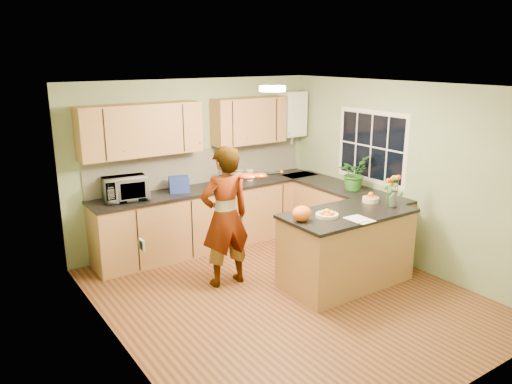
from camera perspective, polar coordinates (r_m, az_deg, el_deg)
floor at (r=6.20m, az=3.35°, el=-11.79°), size 4.50×4.50×0.00m
ceiling at (r=5.52m, az=3.76°, el=11.96°), size 4.00×4.50×0.02m
wall_back at (r=7.59m, az=-6.89°, el=3.28°), size 4.00×0.02×2.50m
wall_front at (r=4.28m, az=22.37°, el=-7.46°), size 4.00×0.02×2.50m
wall_left at (r=4.83m, az=-15.66°, el=-4.26°), size 0.02×4.50×2.50m
wall_right at (r=7.10m, az=16.45°, el=1.92°), size 0.02×4.50×2.50m
back_counter at (r=7.58m, az=-4.98°, el=-2.78°), size 3.64×0.62×0.94m
right_counter at (r=7.65m, az=9.68°, el=-2.78°), size 0.62×2.24×0.94m
splashback at (r=7.63m, az=-6.15°, el=2.99°), size 3.60×0.02×0.52m
upper_cabinets at (r=7.26m, az=-7.66°, el=7.52°), size 3.20×0.34×0.70m
boiler at (r=8.26m, az=4.14°, el=8.89°), size 0.40×0.30×0.86m
window_right at (r=7.42m, az=13.04°, el=5.08°), size 0.01×1.30×1.05m
light_switch at (r=4.29m, az=-12.90°, el=-5.90°), size 0.02×0.09×0.09m
ceiling_lamp at (r=5.76m, az=1.89°, el=11.74°), size 0.30×0.30×0.07m
peninsula_island at (r=6.42m, az=10.28°, el=-6.30°), size 1.67×0.85×0.96m
fruit_dish at (r=6.02m, az=8.12°, el=-2.48°), size 0.27×0.27×0.09m
orange_bowl at (r=6.73m, az=12.97°, el=-0.67°), size 0.22×0.22×0.13m
flower_vase at (r=6.49m, az=15.52°, el=0.87°), size 0.25×0.25×0.46m
orange_bag at (r=5.82m, az=5.25°, el=-2.47°), size 0.29×0.27×0.18m
papers at (r=6.00m, az=11.81°, el=-3.07°), size 0.23×0.31×0.01m
violinist at (r=6.19m, az=-3.55°, el=-2.87°), size 0.67×0.46×1.78m
violin at (r=5.96m, az=-0.90°, el=1.80°), size 0.58×0.51×0.15m
microwave at (r=6.91m, az=-14.70°, el=0.37°), size 0.61×0.45×0.31m
blue_box at (r=7.18m, az=-8.80°, el=0.88°), size 0.33×0.28×0.22m
kettle at (r=7.50m, az=-3.80°, el=1.80°), size 0.17×0.17×0.32m
jar_cream at (r=7.72m, az=-1.90°, el=1.88°), size 0.14×0.14×0.17m
jar_white at (r=7.76m, az=-0.68°, el=1.96°), size 0.14×0.14×0.17m
potted_plant at (r=7.31m, az=11.09°, el=2.16°), size 0.57×0.53×0.50m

